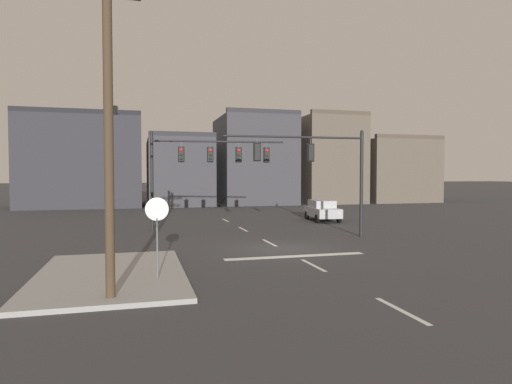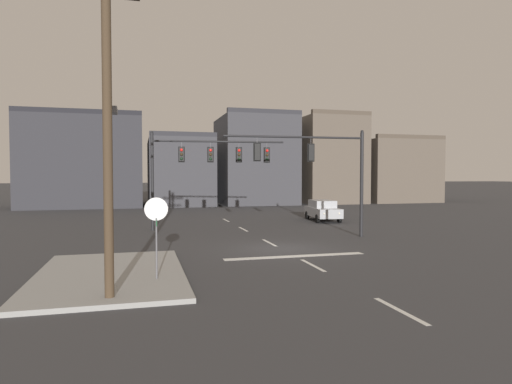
% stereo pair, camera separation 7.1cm
% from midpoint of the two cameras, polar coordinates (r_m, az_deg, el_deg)
% --- Properties ---
extents(ground_plane, '(400.00, 400.00, 0.00)m').
position_cam_midpoint_polar(ground_plane, '(21.38, 3.38, -7.40)').
color(ground_plane, '#353538').
extents(sidewalk_near_corner, '(5.00, 8.00, 0.15)m').
position_cam_midpoint_polar(sidewalk_near_corner, '(16.42, -18.27, -10.16)').
color(sidewalk_near_corner, gray).
rests_on(sidewalk_near_corner, ground).
extents(stop_bar_paint, '(6.40, 0.50, 0.01)m').
position_cam_midpoint_polar(stop_bar_paint, '(19.52, 5.24, -8.31)').
color(stop_bar_paint, silver).
rests_on(stop_bar_paint, ground).
extents(lane_centreline, '(0.16, 26.40, 0.01)m').
position_cam_midpoint_polar(lane_centreline, '(23.26, 1.83, -6.60)').
color(lane_centreline, silver).
rests_on(lane_centreline, ground).
extents(signal_mast_near_side, '(8.12, 0.69, 6.16)m').
position_cam_midpoint_polar(signal_mast_near_side, '(25.11, 8.50, 3.73)').
color(signal_mast_near_side, black).
rests_on(signal_mast_near_side, ground).
extents(signal_mast_far_side, '(8.66, 1.18, 6.41)m').
position_cam_midpoint_polar(signal_mast_far_side, '(28.91, -7.15, 4.02)').
color(signal_mast_far_side, black).
rests_on(signal_mast_far_side, ground).
extents(stop_sign, '(0.76, 0.64, 2.83)m').
position_cam_midpoint_polar(stop_sign, '(14.75, -12.71, -3.36)').
color(stop_sign, '#56565B').
rests_on(stop_sign, ground).
extents(car_lot_nearside, '(2.29, 4.59, 1.61)m').
position_cam_midpoint_polar(car_lot_nearside, '(34.67, 8.71, -2.31)').
color(car_lot_nearside, '#9EA0A5').
rests_on(car_lot_nearside, ground).
extents(utility_pole, '(2.20, 2.24, 9.87)m').
position_cam_midpoint_polar(utility_pole, '(13.02, -18.59, 9.73)').
color(utility_pole, '#423323').
rests_on(utility_pole, ground).
extents(building_row, '(50.71, 13.20, 11.40)m').
position_cam_midpoint_polar(building_row, '(55.58, -0.60, 3.50)').
color(building_row, '#2D2D33').
rests_on(building_row, ground).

